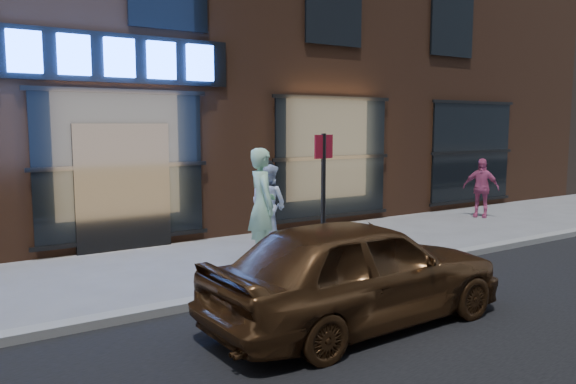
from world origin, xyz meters
name	(u,v)px	position (x,y,z in m)	size (l,w,h in m)	color
ground	(215,304)	(0.00, 0.00, 0.00)	(90.00, 90.00, 0.00)	slate
curb	(215,300)	(0.00, 0.00, 0.06)	(60.00, 0.25, 0.12)	gray
storefront_building	(67,9)	(0.00, 7.99, 5.15)	(30.20, 8.28, 10.30)	#54301E
building_east	(556,46)	(22.00, 9.00, 6.00)	(14.00, 10.00, 12.00)	#47382D
man_bowtie	(262,205)	(1.78, 1.76, 0.99)	(0.72, 0.47, 1.98)	#A3D6B8
man_cap	(268,205)	(2.48, 2.71, 0.81)	(0.79, 0.61, 1.62)	white
passerby	(481,188)	(8.86, 2.69, 0.76)	(0.89, 0.37, 1.52)	#C95386
gold_sedan	(358,271)	(1.09, -1.63, 0.66)	(1.55, 3.86, 1.32)	brown
sign_post	(323,192)	(1.95, 0.21, 1.36)	(0.36, 0.08, 2.25)	#262628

